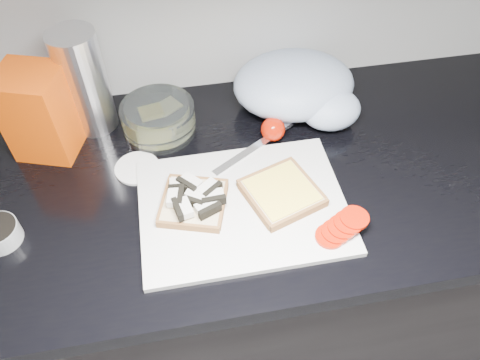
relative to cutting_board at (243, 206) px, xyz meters
name	(u,v)px	position (x,y,z in m)	size (l,w,h in m)	color
base_cabinet	(203,286)	(-0.10, 0.10, -0.48)	(3.50, 0.60, 0.86)	black
countertop	(190,184)	(-0.10, 0.10, -0.03)	(3.50, 0.64, 0.04)	black
cutting_board	(243,206)	(0.00, 0.00, 0.00)	(0.40, 0.30, 0.01)	silver
bread_left	(194,201)	(-0.09, 0.02, 0.02)	(0.16, 0.16, 0.04)	beige
bread_right	(282,193)	(0.08, 0.01, 0.02)	(0.17, 0.17, 0.02)	beige
tomato_slices	(342,227)	(0.17, -0.09, 0.02)	(0.12, 0.09, 0.02)	#B11604
knife	(264,140)	(0.08, 0.16, 0.01)	(0.20, 0.13, 0.01)	silver
tub_lid	(137,168)	(-0.20, 0.14, 0.00)	(0.09, 0.09, 0.01)	silver
glass_bowl	(159,119)	(-0.14, 0.25, 0.03)	(0.16, 0.16, 0.07)	silver
bread_bag	(40,113)	(-0.38, 0.25, 0.09)	(0.12, 0.11, 0.19)	#F05204
steel_canister	(84,82)	(-0.29, 0.30, 0.11)	(0.10, 0.10, 0.23)	silver
grocery_bag	(299,88)	(0.18, 0.27, 0.05)	(0.28, 0.25, 0.12)	#AFBCD7
whole_tomatoes	(273,129)	(0.10, 0.18, 0.02)	(0.05, 0.05, 0.05)	#B11604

